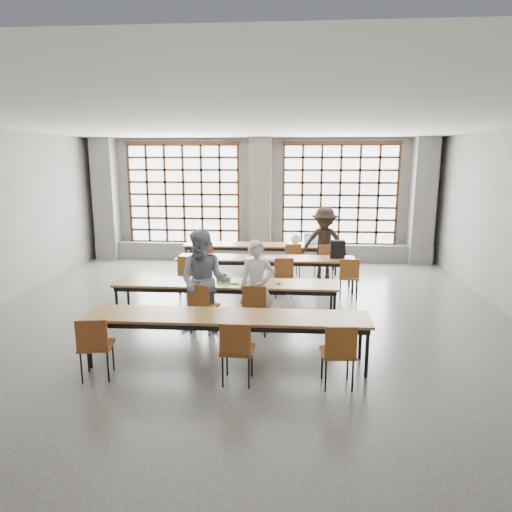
{
  "coord_description": "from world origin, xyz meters",
  "views": [
    {
      "loc": [
        0.82,
        -7.73,
        2.89
      ],
      "look_at": [
        0.23,
        0.4,
        1.16
      ],
      "focal_mm": 32.0,
      "sensor_mm": 36.0,
      "label": 1
    }
  ],
  "objects_px": {
    "chair_near_mid": "(236,346)",
    "laptop_back": "(312,242)",
    "student_back": "(324,243)",
    "mouse": "(279,283)",
    "desk_row_a": "(261,247)",
    "chair_front_left": "(202,303)",
    "desk_row_c": "(226,286)",
    "chair_mid_left": "(189,271)",
    "backpack": "(337,249)",
    "chair_front_right": "(256,304)",
    "chair_back_right": "(325,257)",
    "student_male": "(257,287)",
    "chair_back_mid": "(292,257)",
    "student_female": "(204,281)",
    "plastic_bag": "(295,239)",
    "desk_row_b": "(266,260)",
    "chair_mid_right": "(349,274)",
    "phone": "(235,284)",
    "chair_near_left": "(95,342)",
    "chair_mid_centre": "(283,273)",
    "desk_row_d": "(228,320)",
    "chair_back_left": "(204,256)",
    "red_pouch": "(96,342)",
    "laptop_front": "(258,278)",
    "green_box": "(224,279)",
    "chair_near_right": "(339,349)"
  },
  "relations": [
    {
      "from": "chair_near_mid",
      "to": "laptop_back",
      "type": "height_order",
      "value": "laptop_back"
    },
    {
      "from": "student_back",
      "to": "mouse",
      "type": "bearing_deg",
      "value": -100.43
    },
    {
      "from": "desk_row_a",
      "to": "chair_front_left",
      "type": "distance_m",
      "value": 4.5
    },
    {
      "from": "desk_row_c",
      "to": "chair_mid_left",
      "type": "height_order",
      "value": "chair_mid_left"
    },
    {
      "from": "chair_mid_left",
      "to": "backpack",
      "type": "distance_m",
      "value": 3.32
    },
    {
      "from": "desk_row_a",
      "to": "chair_front_right",
      "type": "bearing_deg",
      "value": -87.48
    },
    {
      "from": "chair_back_right",
      "to": "student_male",
      "type": "height_order",
      "value": "student_male"
    },
    {
      "from": "chair_back_mid",
      "to": "chair_front_left",
      "type": "distance_m",
      "value": 4.11
    },
    {
      "from": "chair_mid_left",
      "to": "student_female",
      "type": "bearing_deg",
      "value": -70.74
    },
    {
      "from": "chair_front_right",
      "to": "plastic_bag",
      "type": "relative_size",
      "value": 3.08
    },
    {
      "from": "chair_front_left",
      "to": "laptop_back",
      "type": "distance_m",
      "value": 5.0
    },
    {
      "from": "desk_row_b",
      "to": "chair_mid_right",
      "type": "height_order",
      "value": "chair_mid_right"
    },
    {
      "from": "chair_mid_left",
      "to": "laptop_back",
      "type": "bearing_deg",
      "value": 40.85
    },
    {
      "from": "desk_row_a",
      "to": "desk_row_c",
      "type": "height_order",
      "value": "same"
    },
    {
      "from": "chair_mid_right",
      "to": "student_back",
      "type": "xyz_separation_m",
      "value": [
        -0.4,
        1.77,
        0.34
      ]
    },
    {
      "from": "chair_back_right",
      "to": "phone",
      "type": "bearing_deg",
      "value": -119.13
    },
    {
      "from": "desk_row_b",
      "to": "chair_near_left",
      "type": "relative_size",
      "value": 4.55
    },
    {
      "from": "chair_mid_centre",
      "to": "desk_row_d",
      "type": "bearing_deg",
      "value": -102.7
    },
    {
      "from": "desk_row_b",
      "to": "chair_mid_right",
      "type": "bearing_deg",
      "value": -19.34
    },
    {
      "from": "chair_back_right",
      "to": "chair_back_left",
      "type": "bearing_deg",
      "value": 179.99
    },
    {
      "from": "student_back",
      "to": "backpack",
      "type": "height_order",
      "value": "student_back"
    },
    {
      "from": "chair_back_mid",
      "to": "student_back",
      "type": "bearing_deg",
      "value": 9.24
    },
    {
      "from": "desk_row_a",
      "to": "chair_front_right",
      "type": "distance_m",
      "value": 4.45
    },
    {
      "from": "red_pouch",
      "to": "laptop_back",
      "type": "bearing_deg",
      "value": 63.14
    },
    {
      "from": "student_back",
      "to": "laptop_front",
      "type": "bearing_deg",
      "value": -107.02
    },
    {
      "from": "desk_row_b",
      "to": "backpack",
      "type": "xyz_separation_m",
      "value": [
        1.6,
        0.05,
        0.27
      ]
    },
    {
      "from": "chair_back_left",
      "to": "desk_row_b",
      "type": "bearing_deg",
      "value": -32.51
    },
    {
      "from": "chair_near_mid",
      "to": "student_back",
      "type": "distance_m",
      "value": 5.91
    },
    {
      "from": "laptop_back",
      "to": "chair_mid_left",
      "type": "bearing_deg",
      "value": -139.15
    },
    {
      "from": "mouse",
      "to": "phone",
      "type": "bearing_deg",
      "value": -174.07
    },
    {
      "from": "chair_mid_left",
      "to": "student_female",
      "type": "distance_m",
      "value": 2.2
    },
    {
      "from": "chair_back_mid",
      "to": "student_male",
      "type": "relative_size",
      "value": 0.55
    },
    {
      "from": "chair_mid_centre",
      "to": "green_box",
      "type": "xyz_separation_m",
      "value": [
        -1.06,
        -1.47,
        0.24
      ]
    },
    {
      "from": "chair_back_mid",
      "to": "chair_mid_right",
      "type": "distance_m",
      "value": 2.02
    },
    {
      "from": "chair_mid_centre",
      "to": "chair_back_mid",
      "type": "bearing_deg",
      "value": 83.21
    },
    {
      "from": "green_box",
      "to": "phone",
      "type": "distance_m",
      "value": 0.29
    },
    {
      "from": "desk_row_d",
      "to": "backpack",
      "type": "distance_m",
      "value": 4.43
    },
    {
      "from": "chair_front_left",
      "to": "chair_front_right",
      "type": "height_order",
      "value": "same"
    },
    {
      "from": "desk_row_d",
      "to": "chair_front_left",
      "type": "xyz_separation_m",
      "value": [
        -0.59,
        1.12,
        -0.13
      ]
    },
    {
      "from": "student_back",
      "to": "plastic_bag",
      "type": "bearing_deg",
      "value": 148.77
    },
    {
      "from": "chair_back_mid",
      "to": "chair_mid_centre",
      "type": "xyz_separation_m",
      "value": [
        -0.2,
        -1.64,
        0.0
      ]
    },
    {
      "from": "chair_back_mid",
      "to": "laptop_back",
      "type": "height_order",
      "value": "laptop_back"
    },
    {
      "from": "chair_front_left",
      "to": "chair_near_right",
      "type": "bearing_deg",
      "value": -39.87
    },
    {
      "from": "desk_row_c",
      "to": "chair_mid_centre",
      "type": "distance_m",
      "value": 1.86
    },
    {
      "from": "desk_row_d",
      "to": "chair_near_right",
      "type": "relative_size",
      "value": 4.55
    },
    {
      "from": "student_female",
      "to": "plastic_bag",
      "type": "distance_m",
      "value": 4.65
    },
    {
      "from": "chair_front_right",
      "to": "student_back",
      "type": "height_order",
      "value": "student_back"
    },
    {
      "from": "student_male",
      "to": "chair_back_left",
      "type": "bearing_deg",
      "value": 107.67
    },
    {
      "from": "chair_back_right",
      "to": "chair_near_right",
      "type": "xyz_separation_m",
      "value": [
        -0.24,
        -5.57,
        0.0
      ]
    },
    {
      "from": "desk_row_d",
      "to": "student_female",
      "type": "relative_size",
      "value": 2.28
    }
  ]
}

